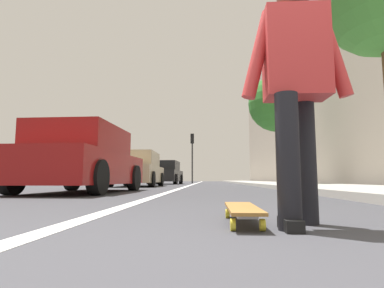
{
  "coord_description": "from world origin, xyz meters",
  "views": [
    {
      "loc": [
        -1.1,
        0.27,
        0.3
      ],
      "look_at": [
        8.22,
        0.76,
        1.36
      ],
      "focal_mm": 29.26,
      "sensor_mm": 36.0,
      "label": 1
    }
  ],
  "objects_px": {
    "skateboard": "(242,210)",
    "parked_car_near": "(83,161)",
    "parked_car_mid": "(138,170)",
    "traffic_light": "(192,149)",
    "skater_person": "(296,81)",
    "parked_car_far": "(166,173)",
    "street_tree_mid": "(277,104)"
  },
  "relations": [
    {
      "from": "parked_car_mid",
      "to": "parked_car_far",
      "type": "xyz_separation_m",
      "value": [
        6.9,
        -0.28,
        0.01
      ]
    },
    {
      "from": "parked_car_mid",
      "to": "traffic_light",
      "type": "bearing_deg",
      "value": -8.07
    },
    {
      "from": "parked_car_far",
      "to": "street_tree_mid",
      "type": "height_order",
      "value": "street_tree_mid"
    },
    {
      "from": "parked_car_far",
      "to": "street_tree_mid",
      "type": "bearing_deg",
      "value": -134.87
    },
    {
      "from": "parked_car_near",
      "to": "parked_car_mid",
      "type": "xyz_separation_m",
      "value": [
        6.41,
        0.18,
        -0.02
      ]
    },
    {
      "from": "parked_car_near",
      "to": "parked_car_mid",
      "type": "height_order",
      "value": "parked_car_near"
    },
    {
      "from": "skater_person",
      "to": "street_tree_mid",
      "type": "bearing_deg",
      "value": -11.95
    },
    {
      "from": "skateboard",
      "to": "parked_car_near",
      "type": "xyz_separation_m",
      "value": [
        4.86,
        3.11,
        0.63
      ]
    },
    {
      "from": "skateboard",
      "to": "street_tree_mid",
      "type": "relative_size",
      "value": 0.16
    },
    {
      "from": "parked_car_far",
      "to": "parked_car_mid",
      "type": "bearing_deg",
      "value": 177.68
    },
    {
      "from": "parked_car_near",
      "to": "parked_car_far",
      "type": "height_order",
      "value": "parked_car_near"
    },
    {
      "from": "parked_car_mid",
      "to": "skateboard",
      "type": "bearing_deg",
      "value": -163.74
    },
    {
      "from": "skateboard",
      "to": "parked_car_far",
      "type": "distance_m",
      "value": 18.42
    },
    {
      "from": "skateboard",
      "to": "parked_car_near",
      "type": "distance_m",
      "value": 5.8
    },
    {
      "from": "parked_car_near",
      "to": "parked_car_mid",
      "type": "relative_size",
      "value": 0.92
    },
    {
      "from": "skater_person",
      "to": "parked_car_far",
      "type": "height_order",
      "value": "skater_person"
    },
    {
      "from": "parked_car_near",
      "to": "street_tree_mid",
      "type": "relative_size",
      "value": 0.81
    },
    {
      "from": "skater_person",
      "to": "parked_car_near",
      "type": "relative_size",
      "value": 0.4
    },
    {
      "from": "skater_person",
      "to": "parked_car_mid",
      "type": "distance_m",
      "value": 11.98
    },
    {
      "from": "skateboard",
      "to": "traffic_light",
      "type": "xyz_separation_m",
      "value": [
        23.48,
        1.55,
        2.72
      ]
    },
    {
      "from": "parked_car_far",
      "to": "traffic_light",
      "type": "xyz_separation_m",
      "value": [
        5.31,
        -1.45,
        2.11
      ]
    },
    {
      "from": "parked_car_mid",
      "to": "street_tree_mid",
      "type": "xyz_separation_m",
      "value": [
        0.95,
        -6.25,
        3.08
      ]
    },
    {
      "from": "skateboard",
      "to": "street_tree_mid",
      "type": "distance_m",
      "value": 13.1
    },
    {
      "from": "skater_person",
      "to": "traffic_light",
      "type": "height_order",
      "value": "traffic_light"
    },
    {
      "from": "skater_person",
      "to": "parked_car_far",
      "type": "xyz_separation_m",
      "value": [
        18.31,
        3.35,
        -0.23
      ]
    },
    {
      "from": "parked_car_near",
      "to": "street_tree_mid",
      "type": "xyz_separation_m",
      "value": [
        7.36,
        -6.07,
        3.06
      ]
    },
    {
      "from": "skater_person",
      "to": "street_tree_mid",
      "type": "xyz_separation_m",
      "value": [
        12.37,
        -2.62,
        2.84
      ]
    },
    {
      "from": "parked_car_far",
      "to": "traffic_light",
      "type": "bearing_deg",
      "value": -15.27
    },
    {
      "from": "skateboard",
      "to": "skater_person",
      "type": "height_order",
      "value": "skater_person"
    },
    {
      "from": "parked_car_near",
      "to": "street_tree_mid",
      "type": "bearing_deg",
      "value": -39.52
    },
    {
      "from": "skater_person",
      "to": "street_tree_mid",
      "type": "distance_m",
      "value": 12.96
    },
    {
      "from": "skateboard",
      "to": "parked_car_mid",
      "type": "height_order",
      "value": "parked_car_mid"
    }
  ]
}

